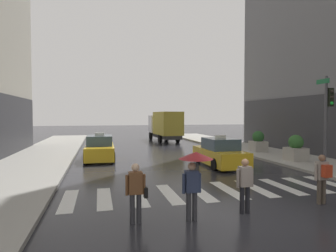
{
  "coord_description": "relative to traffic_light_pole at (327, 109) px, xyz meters",
  "views": [
    {
      "loc": [
        -4.37,
        -7.34,
        2.94
      ],
      "look_at": [
        -0.64,
        8.0,
        2.37
      ],
      "focal_mm": 30.61,
      "sensor_mm": 36.0,
      "label": 1
    }
  ],
  "objects": [
    {
      "name": "ground_plane",
      "position": [
        -6.99,
        -4.93,
        -3.26
      ],
      "size": [
        160.0,
        160.0,
        0.0
      ],
      "primitive_type": "plane",
      "color": "#26262B"
    },
    {
      "name": "crosswalk_markings",
      "position": [
        -6.99,
        -1.93,
        -3.25
      ],
      "size": [
        11.3,
        2.8,
        0.01
      ],
      "color": "silver",
      "rests_on": "ground"
    },
    {
      "name": "traffic_light_pole",
      "position": [
        0.0,
        0.0,
        0.0
      ],
      "size": [
        0.44,
        0.84,
        4.8
      ],
      "color": "#47474C",
      "rests_on": "curb_right"
    },
    {
      "name": "taxi_lead",
      "position": [
        -4.47,
        3.23,
        -2.53
      ],
      "size": [
        1.93,
        4.54,
        1.8
      ],
      "color": "gold",
      "rests_on": "ground"
    },
    {
      "name": "taxi_second",
      "position": [
        -11.3,
        7.23,
        -2.53
      ],
      "size": [
        2.0,
        4.57,
        1.8
      ],
      "color": "gold",
      "rests_on": "ground"
    },
    {
      "name": "box_truck",
      "position": [
        -4.03,
        19.28,
        -1.41
      ],
      "size": [
        2.54,
        7.62,
        3.35
      ],
      "color": "#2D2D2D",
      "rests_on": "ground"
    },
    {
      "name": "pedestrian_with_umbrella",
      "position": [
        -8.79,
        -4.78,
        -1.74
      ],
      "size": [
        0.96,
        0.96,
        1.94
      ],
      "color": "#333338",
      "rests_on": "ground"
    },
    {
      "name": "pedestrian_with_backpack",
      "position": [
        -4.16,
        -4.34,
        -2.29
      ],
      "size": [
        0.55,
        0.43,
        1.65
      ],
      "color": "#473D33",
      "rests_on": "ground"
    },
    {
      "name": "pedestrian_with_handbag",
      "position": [
        -10.39,
        -4.59,
        -2.32
      ],
      "size": [
        0.6,
        0.24,
        1.65
      ],
      "color": "#333338",
      "rests_on": "ground"
    },
    {
      "name": "pedestrian_plain_coat",
      "position": [
        -7.1,
        -4.54,
        -2.32
      ],
      "size": [
        0.55,
        0.24,
        1.65
      ],
      "color": "black",
      "rests_on": "ground"
    },
    {
      "name": "planter_near_corner",
      "position": [
        0.53,
        3.05,
        -2.38
      ],
      "size": [
        1.1,
        1.1,
        1.6
      ],
      "color": "#A8A399",
      "rests_on": "curb_right"
    },
    {
      "name": "planter_mid_block",
      "position": [
        0.72,
        7.66,
        -2.38
      ],
      "size": [
        1.1,
        1.1,
        1.6
      ],
      "color": "#A8A399",
      "rests_on": "curb_right"
    }
  ]
}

